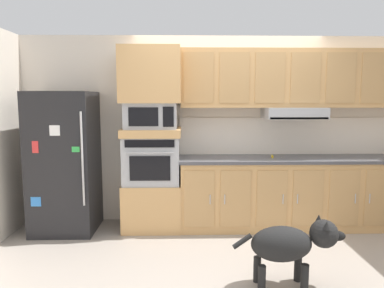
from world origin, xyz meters
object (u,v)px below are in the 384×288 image
Objects in this scene: built_in_oven at (152,159)px; screwdriver at (273,156)px; refrigerator at (65,162)px; microwave at (151,116)px; dog at (291,243)px.

built_in_oven is 1.56m from screwdriver.
microwave is at bearing 3.54° from refrigerator.
screwdriver is at bearing 80.66° from dog.
refrigerator is at bearing 147.69° from dog.
microwave is 4.39× the size of screwdriver.
screwdriver is (1.56, 0.00, -0.53)m from microwave.
built_in_oven is at bearing -179.97° from screwdriver.
built_in_oven is 0.69× the size of dog.
microwave is (1.09, 0.07, 0.58)m from refrigerator.
built_in_oven is 0.56m from microwave.
screwdriver is (1.56, 0.00, 0.03)m from built_in_oven.
screwdriver is 0.14× the size of dog.
dog is at bearing -48.05° from microwave.
built_in_oven reaches higher than dog.
refrigerator reaches higher than microwave.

